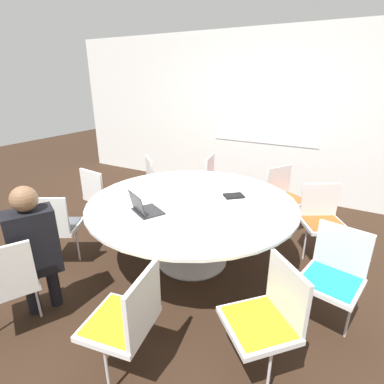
# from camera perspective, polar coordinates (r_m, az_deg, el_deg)

# --- Properties ---
(ground_plane) EXTENTS (16.00, 16.00, 0.00)m
(ground_plane) POSITION_cam_1_polar(r_m,az_deg,el_deg) (3.52, 0.00, -12.79)
(ground_plane) COLOR black
(wall_back) EXTENTS (8.00, 0.07, 2.70)m
(wall_back) POSITION_cam_1_polar(r_m,az_deg,el_deg) (5.30, 13.94, 13.89)
(wall_back) COLOR silver
(wall_back) RESTS_ON ground_plane
(conference_table) EXTENTS (2.19, 2.19, 0.73)m
(conference_table) POSITION_cam_1_polar(r_m,az_deg,el_deg) (3.21, 0.00, -3.28)
(conference_table) COLOR #B7B7BC
(conference_table) RESTS_ON ground_plane
(chair_0) EXTENTS (0.57, 0.58, 0.85)m
(chair_0) POSITION_cam_1_polar(r_m,az_deg,el_deg) (2.79, -32.00, -14.04)
(chair_0) COLOR silver
(chair_0) RESTS_ON ground_plane
(chair_1) EXTENTS (0.49, 0.51, 0.85)m
(chair_1) POSITION_cam_1_polar(r_m,az_deg,el_deg) (2.15, -12.21, -22.19)
(chair_1) COLOR silver
(chair_1) RESTS_ON ground_plane
(chair_2) EXTENTS (0.61, 0.61, 0.85)m
(chair_2) POSITION_cam_1_polar(r_m,az_deg,el_deg) (2.18, 14.24, -21.55)
(chair_2) COLOR silver
(chair_2) RESTS_ON ground_plane
(chair_3) EXTENTS (0.52, 0.50, 0.85)m
(chair_3) POSITION_cam_1_polar(r_m,az_deg,el_deg) (2.73, 25.46, -13.47)
(chair_3) COLOR silver
(chair_3) RESTS_ON ground_plane
(chair_4) EXTENTS (0.59, 0.59, 0.85)m
(chair_4) POSITION_cam_1_polar(r_m,az_deg,el_deg) (3.66, 23.58, -4.28)
(chair_4) COLOR silver
(chair_4) RESTS_ON ground_plane
(chair_5) EXTENTS (0.59, 0.59, 0.85)m
(chair_5) POSITION_cam_1_polar(r_m,az_deg,el_deg) (4.17, 17.14, -0.33)
(chair_5) COLOR silver
(chair_5) RESTS_ON ground_plane
(chair_6) EXTENTS (0.50, 0.51, 0.85)m
(chair_6) POSITION_cam_1_polar(r_m,az_deg,el_deg) (4.59, 4.90, 2.47)
(chair_6) COLOR silver
(chair_6) RESTS_ON ground_plane
(chair_7) EXTENTS (0.61, 0.61, 0.85)m
(chair_7) POSITION_cam_1_polar(r_m,az_deg,el_deg) (4.56, -6.44, 2.31)
(chair_7) COLOR silver
(chair_7) RESTS_ON ground_plane
(chair_8) EXTENTS (0.49, 0.47, 0.85)m
(chair_8) POSITION_cam_1_polar(r_m,az_deg,el_deg) (4.19, -16.90, -0.24)
(chair_8) COLOR silver
(chair_8) RESTS_ON ground_plane
(chair_9) EXTENTS (0.59, 0.58, 0.85)m
(chair_9) POSITION_cam_1_polar(r_m,az_deg,el_deg) (3.51, -24.68, -5.50)
(chair_9) COLOR silver
(chair_9) RESTS_ON ground_plane
(person_0) EXTENTS (0.36, 0.42, 1.20)m
(person_0) POSITION_cam_1_polar(r_m,az_deg,el_deg) (2.76, -27.93, -8.77)
(person_0) COLOR black
(person_0) RESTS_ON ground_plane
(laptop) EXTENTS (0.37, 0.36, 0.21)m
(laptop) POSITION_cam_1_polar(r_m,az_deg,el_deg) (2.90, -9.21, -3.04)
(laptop) COLOR #232326
(laptop) RESTS_ON conference_table
(spiral_notebook) EXTENTS (0.26, 0.25, 0.02)m
(spiral_notebook) POSITION_cam_1_polar(r_m,az_deg,el_deg) (3.31, 7.96, -0.72)
(spiral_notebook) COLOR black
(spiral_notebook) RESTS_ON conference_table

